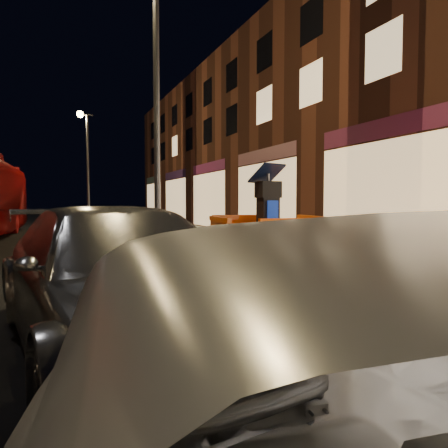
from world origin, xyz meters
name	(u,v)px	position (x,y,z in m)	size (l,w,h in m)	color
ground_plane	(198,316)	(0.00, 0.00, 0.00)	(120.00, 120.00, 0.00)	black
sidewalk	(378,289)	(3.00, 0.00, 0.07)	(6.00, 60.00, 0.15)	gray
kerb	(198,310)	(0.00, 0.00, 0.07)	(0.30, 60.00, 0.15)	slate
parking_kiosk	(268,222)	(1.92, 1.58, 1.08)	(0.59, 0.59, 1.86)	black
barrier_front	(298,251)	(1.92, 0.63, 0.67)	(1.33, 0.55, 1.04)	#DE4B04
barrier_back	(244,240)	(1.92, 2.53, 0.67)	(1.33, 0.55, 1.04)	#DE4B04
barrier_kerbside	(220,247)	(0.97, 1.58, 0.67)	(1.33, 0.55, 1.04)	#DE4B04
barrier_bldgside	(311,243)	(2.87, 1.58, 0.67)	(1.33, 0.55, 1.04)	#DE4B04
car_silver	(122,346)	(-1.06, -0.72, 0.00)	(1.95, 4.80, 1.39)	#A6A6AB
car_red	(80,260)	(-1.02, 5.85, 0.00)	(1.27, 3.65, 1.20)	maroon
street_lamp_mid	(157,114)	(0.25, 3.00, 3.15)	(0.12, 0.12, 6.00)	#3F3F44
street_lamp_far	(88,171)	(0.25, 18.00, 3.15)	(0.12, 0.12, 6.00)	#3F3F44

